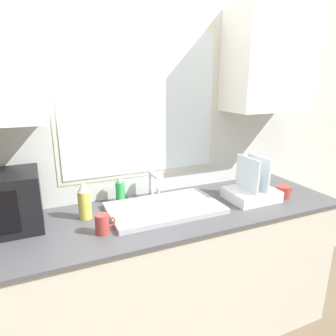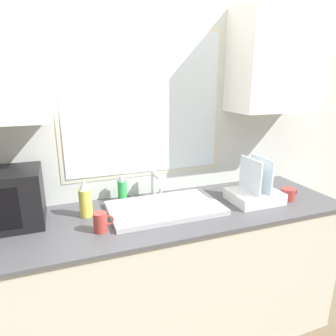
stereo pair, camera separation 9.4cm
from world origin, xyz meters
The scene contains 10 objects.
countertop centered at (0.00, 0.33, 0.46)m, with size 2.29×0.69×0.92m.
wall_back centered at (0.00, 0.65, 1.40)m, with size 6.00×0.38×2.60m.
sink_basin centered at (0.03, 0.34, 0.94)m, with size 0.67×0.40×0.03m.
faucet centered at (0.03, 0.55, 1.03)m, with size 0.08×0.15×0.19m.
microwave centered at (-0.85, 0.46, 1.07)m, with size 0.41×0.31×0.30m.
dish_rack centered at (0.62, 0.28, 0.98)m, with size 0.31×0.26×0.29m.
spray_bottle centered at (-0.43, 0.43, 1.03)m, with size 0.07×0.07×0.22m.
soap_bottle centered at (-0.18, 0.57, 1.00)m, with size 0.06×0.06×0.17m.
mug_near_sink centered at (-0.37, 0.21, 0.97)m, with size 0.11×0.07×0.10m.
mug_by_rack centered at (0.84, 0.22, 0.96)m, with size 0.12×0.09×0.08m.
Camera 2 is at (-0.54, -1.23, 1.68)m, focal length 32.00 mm.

